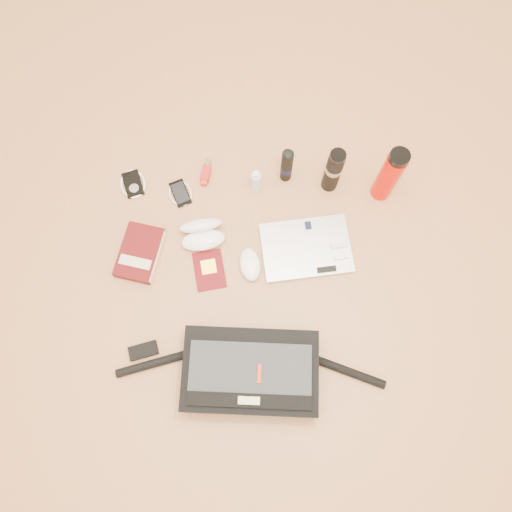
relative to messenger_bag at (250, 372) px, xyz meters
name	(u,v)px	position (x,y,z in m)	size (l,w,h in m)	color
ground	(254,295)	(0.01, 0.26, -0.06)	(4.00, 4.00, 0.00)	#B07749
messenger_bag	(250,372)	(0.00, 0.00, 0.00)	(0.89, 0.28, 0.12)	black
laptop	(307,248)	(0.20, 0.43, -0.04)	(0.34, 0.25, 0.03)	#ACACAF
book	(140,253)	(-0.39, 0.41, -0.04)	(0.18, 0.23, 0.04)	#470A0B
passport	(209,270)	(-0.14, 0.35, -0.05)	(0.13, 0.16, 0.01)	#52060B
mouse	(250,265)	(0.00, 0.37, -0.04)	(0.09, 0.13, 0.04)	white
sunglasses_case	(202,233)	(-0.17, 0.48, -0.02)	(0.18, 0.15, 0.09)	white
ipod	(133,184)	(-0.44, 0.68, -0.05)	(0.12, 0.12, 0.01)	black
phone	(180,193)	(-0.26, 0.65, -0.05)	(0.11, 0.12, 0.01)	black
inhaler	(206,172)	(-0.16, 0.73, -0.04)	(0.04, 0.11, 0.03)	#A41F18
spray_bottle	(256,182)	(0.02, 0.67, 0.00)	(0.04, 0.04, 0.13)	#B5E3F2
aerosol_can	(287,165)	(0.13, 0.72, 0.03)	(0.05, 0.05, 0.18)	black
thermos_black	(333,170)	(0.29, 0.68, 0.06)	(0.07, 0.07, 0.23)	black
thermos_red	(389,175)	(0.48, 0.65, 0.08)	(0.07, 0.07, 0.28)	#CC0A00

